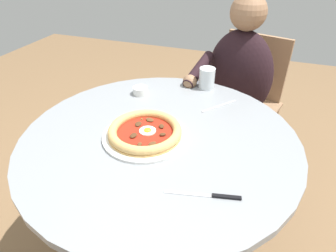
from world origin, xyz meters
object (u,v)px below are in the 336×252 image
(dining_table, at_px, (160,167))
(water_glass, at_px, (207,79))
(steak_knife, at_px, (214,196))
(pizza_on_plate, at_px, (145,132))
(ramekin_capers, at_px, (140,90))
(diner_person, at_px, (234,107))
(fork_utensil, at_px, (219,106))
(cafe_chair_diner, at_px, (244,94))

(dining_table, bearing_deg, water_glass, -9.39)
(dining_table, distance_m, steak_knife, 0.38)
(dining_table, bearing_deg, pizza_on_plate, 120.32)
(steak_knife, height_order, ramekin_capers, ramekin_capers)
(pizza_on_plate, xyz_separation_m, water_glass, (0.47, -0.12, 0.02))
(dining_table, xyz_separation_m, ramekin_capers, (0.27, 0.20, 0.18))
(diner_person, bearing_deg, ramekin_capers, 137.06)
(water_glass, relative_size, diner_person, 0.09)
(steak_knife, distance_m, fork_utensil, 0.52)
(dining_table, bearing_deg, fork_utensil, -30.62)
(pizza_on_plate, bearing_deg, fork_utensil, -34.52)
(diner_person, bearing_deg, fork_utensil, 176.13)
(fork_utensil, height_order, cafe_chair_diner, cafe_chair_diner)
(dining_table, height_order, cafe_chair_diner, cafe_chair_diner)
(dining_table, distance_m, fork_utensil, 0.37)
(water_glass, xyz_separation_m, fork_utensil, (-0.16, -0.09, -0.04))
(water_glass, xyz_separation_m, ramekin_capers, (-0.17, 0.27, -0.03))
(water_glass, height_order, cafe_chair_diner, cafe_chair_diner)
(diner_person, height_order, cafe_chair_diner, diner_person)
(pizza_on_plate, bearing_deg, cafe_chair_diner, -18.10)
(diner_person, bearing_deg, dining_table, 164.33)
(steak_knife, distance_m, diner_person, 0.96)
(pizza_on_plate, height_order, cafe_chair_diner, cafe_chair_diner)
(water_glass, distance_m, fork_utensil, 0.19)
(cafe_chair_diner, bearing_deg, ramekin_capers, 142.26)
(dining_table, height_order, diner_person, diner_person)
(dining_table, distance_m, cafe_chair_diner, 0.87)
(diner_person, bearing_deg, water_glass, 154.47)
(cafe_chair_diner, bearing_deg, steak_knife, -179.18)
(pizza_on_plate, bearing_deg, dining_table, -59.68)
(ramekin_capers, relative_size, diner_person, 0.06)
(dining_table, distance_m, pizza_on_plate, 0.18)
(diner_person, xyz_separation_m, cafe_chair_diner, (0.14, -0.04, 0.03))
(steak_knife, height_order, fork_utensil, steak_knife)
(steak_knife, relative_size, cafe_chair_diner, 0.25)
(steak_knife, distance_m, ramekin_capers, 0.68)
(water_glass, height_order, steak_knife, water_glass)
(fork_utensil, bearing_deg, diner_person, -3.87)
(pizza_on_plate, bearing_deg, water_glass, -14.21)
(pizza_on_plate, distance_m, steak_knife, 0.36)
(ramekin_capers, height_order, fork_utensil, ramekin_capers)
(dining_table, distance_m, water_glass, 0.49)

